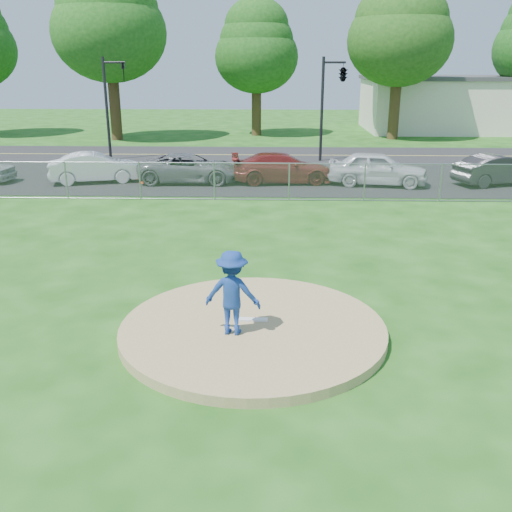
{
  "coord_description": "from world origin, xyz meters",
  "views": [
    {
      "loc": [
        0.4,
        -10.52,
        5.24
      ],
      "look_at": [
        0.0,
        2.0,
        1.0
      ],
      "focal_mm": 40.0,
      "sensor_mm": 36.0,
      "label": 1
    }
  ],
  "objects_px": {
    "traffic_cone": "(143,174)",
    "parked_car_white": "(95,168)",
    "pitcher": "(232,293)",
    "parked_car_darkred": "(282,168)",
    "traffic_signal_center": "(341,76)",
    "tree_center": "(256,46)",
    "traffic_signal_left": "(110,99)",
    "parked_car_gray": "(190,168)",
    "parked_car_charcoal": "(499,170)",
    "parked_car_pearl": "(377,168)",
    "tree_left": "(108,17)",
    "commercial_building": "(466,103)",
    "tree_right": "(401,27)"
  },
  "relations": [
    {
      "from": "parked_car_darkred",
      "to": "traffic_signal_center",
      "type": "bearing_deg",
      "value": -31.35
    },
    {
      "from": "parked_car_gray",
      "to": "tree_left",
      "type": "bearing_deg",
      "value": 25.43
    },
    {
      "from": "parked_car_gray",
      "to": "parked_car_darkred",
      "type": "bearing_deg",
      "value": -89.73
    },
    {
      "from": "commercial_building",
      "to": "parked_car_darkred",
      "type": "xyz_separation_m",
      "value": [
        -15.23,
        -22.42,
        -1.47
      ]
    },
    {
      "from": "commercial_building",
      "to": "parked_car_darkred",
      "type": "relative_size",
      "value": 3.53
    },
    {
      "from": "traffic_cone",
      "to": "parked_car_pearl",
      "type": "xyz_separation_m",
      "value": [
        10.67,
        -0.13,
        0.35
      ]
    },
    {
      "from": "tree_right",
      "to": "parked_car_pearl",
      "type": "distance_m",
      "value": 18.58
    },
    {
      "from": "parked_car_charcoal",
      "to": "parked_car_gray",
      "type": "bearing_deg",
      "value": 71.09
    },
    {
      "from": "traffic_cone",
      "to": "parked_car_white",
      "type": "distance_m",
      "value": 2.26
    },
    {
      "from": "tree_center",
      "to": "pitcher",
      "type": "bearing_deg",
      "value": -88.97
    },
    {
      "from": "traffic_signal_left",
      "to": "parked_car_charcoal",
      "type": "relative_size",
      "value": 1.37
    },
    {
      "from": "tree_center",
      "to": "parked_car_gray",
      "type": "xyz_separation_m",
      "value": [
        -2.49,
        -18.47,
        -5.81
      ]
    },
    {
      "from": "pitcher",
      "to": "parked_car_gray",
      "type": "height_order",
      "value": "pitcher"
    },
    {
      "from": "parked_car_pearl",
      "to": "parked_car_charcoal",
      "type": "relative_size",
      "value": 1.08
    },
    {
      "from": "traffic_cone",
      "to": "parked_car_gray",
      "type": "height_order",
      "value": "parked_car_gray"
    },
    {
      "from": "tree_center",
      "to": "traffic_cone",
      "type": "distance_m",
      "value": 20.17
    },
    {
      "from": "parked_car_white",
      "to": "traffic_signal_left",
      "type": "bearing_deg",
      "value": -8.81
    },
    {
      "from": "commercial_building",
      "to": "traffic_cone",
      "type": "relative_size",
      "value": 20.54
    },
    {
      "from": "tree_center",
      "to": "pitcher",
      "type": "distance_m",
      "value": 34.79
    },
    {
      "from": "parked_car_pearl",
      "to": "tree_right",
      "type": "bearing_deg",
      "value": -4.29
    },
    {
      "from": "pitcher",
      "to": "parked_car_white",
      "type": "relative_size",
      "value": 0.41
    },
    {
      "from": "tree_right",
      "to": "parked_car_white",
      "type": "height_order",
      "value": "tree_right"
    },
    {
      "from": "traffic_signal_center",
      "to": "parked_car_white",
      "type": "xyz_separation_m",
      "value": [
        -11.83,
        -6.59,
        -3.92
      ]
    },
    {
      "from": "traffic_signal_left",
      "to": "traffic_cone",
      "type": "height_order",
      "value": "traffic_signal_left"
    },
    {
      "from": "traffic_signal_center",
      "to": "traffic_cone",
      "type": "distance_m",
      "value": 12.41
    },
    {
      "from": "tree_left",
      "to": "parked_car_gray",
      "type": "relative_size",
      "value": 2.66
    },
    {
      "from": "commercial_building",
      "to": "parked_car_pearl",
      "type": "xyz_separation_m",
      "value": [
        -10.95,
        -22.8,
        -1.4
      ]
    },
    {
      "from": "traffic_signal_center",
      "to": "parked_car_charcoal",
      "type": "height_order",
      "value": "traffic_signal_center"
    },
    {
      "from": "tree_left",
      "to": "traffic_signal_left",
      "type": "distance_m",
      "value": 10.48
    },
    {
      "from": "parked_car_gray",
      "to": "parked_car_charcoal",
      "type": "xyz_separation_m",
      "value": [
        14.05,
        -0.05,
        0.02
      ]
    },
    {
      "from": "traffic_signal_left",
      "to": "parked_car_white",
      "type": "distance_m",
      "value": 7.17
    },
    {
      "from": "traffic_signal_left",
      "to": "pitcher",
      "type": "height_order",
      "value": "traffic_signal_left"
    },
    {
      "from": "traffic_signal_left",
      "to": "parked_car_white",
      "type": "relative_size",
      "value": 1.36
    },
    {
      "from": "commercial_building",
      "to": "tree_left",
      "type": "xyz_separation_m",
      "value": [
        -27.0,
        -7.0,
        6.08
      ]
    },
    {
      "from": "commercial_building",
      "to": "parked_car_pearl",
      "type": "distance_m",
      "value": 25.33
    },
    {
      "from": "tree_right",
      "to": "traffic_cone",
      "type": "height_order",
      "value": "tree_right"
    },
    {
      "from": "tree_left",
      "to": "parked_car_white",
      "type": "bearing_deg",
      "value": -78.6
    },
    {
      "from": "traffic_signal_center",
      "to": "parked_car_darkred",
      "type": "height_order",
      "value": "traffic_signal_center"
    },
    {
      "from": "pitcher",
      "to": "traffic_cone",
      "type": "distance_m",
      "value": 16.55
    },
    {
      "from": "tree_center",
      "to": "tree_right",
      "type": "bearing_deg",
      "value": -11.31
    },
    {
      "from": "traffic_cone",
      "to": "traffic_signal_left",
      "type": "bearing_deg",
      "value": 115.23
    },
    {
      "from": "parked_car_gray",
      "to": "parked_car_white",
      "type": "bearing_deg",
      "value": 91.09
    },
    {
      "from": "commercial_building",
      "to": "tree_center",
      "type": "relative_size",
      "value": 1.67
    },
    {
      "from": "traffic_cone",
      "to": "parked_car_charcoal",
      "type": "xyz_separation_m",
      "value": [
        16.18,
        0.15,
        0.28
      ]
    },
    {
      "from": "tree_left",
      "to": "parked_car_darkred",
      "type": "height_order",
      "value": "tree_left"
    },
    {
      "from": "parked_car_white",
      "to": "parked_car_pearl",
      "type": "xyz_separation_m",
      "value": [
        12.91,
        -0.21,
        0.07
      ]
    },
    {
      "from": "tree_left",
      "to": "parked_car_darkred",
      "type": "relative_size",
      "value": 2.69
    },
    {
      "from": "tree_center",
      "to": "parked_car_white",
      "type": "xyz_separation_m",
      "value": [
        -6.86,
        -18.59,
        -5.78
      ]
    },
    {
      "from": "tree_center",
      "to": "parked_car_charcoal",
      "type": "xyz_separation_m",
      "value": [
        11.56,
        -18.52,
        -5.78
      ]
    },
    {
      "from": "pitcher",
      "to": "parked_car_darkred",
      "type": "xyz_separation_m",
      "value": [
        1.15,
        15.94,
        -0.36
      ]
    }
  ]
}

